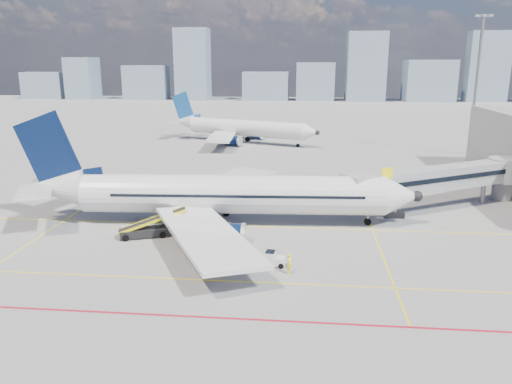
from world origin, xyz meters
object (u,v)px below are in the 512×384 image
baggage_tug (273,259)px  belt_loader (145,230)px  cargo_dolly (225,254)px  second_aircraft (240,128)px  main_aircraft (216,195)px  ramp_worker (289,264)px

baggage_tug → belt_loader: bearing=162.6°
cargo_dolly → second_aircraft: bearing=75.1°
main_aircraft → ramp_worker: 15.55m
main_aircraft → ramp_worker: size_ratio=24.45×
main_aircraft → belt_loader: bearing=-144.3°
main_aircraft → belt_loader: 8.54m
main_aircraft → baggage_tug: bearing=-61.3°
main_aircraft → second_aircraft: bearing=91.5°
second_aircraft → baggage_tug: size_ratio=17.15×
second_aircraft → baggage_tug: 68.64m
second_aircraft → belt_loader: 61.52m
second_aircraft → cargo_dolly: (7.55, -67.89, -2.18)m
baggage_tug → ramp_worker: size_ratio=1.13×
baggage_tug → ramp_worker: bearing=-39.4°
ramp_worker → baggage_tug: bearing=46.9°
second_aircraft → ramp_worker: size_ratio=19.39×
belt_loader → ramp_worker: size_ratio=3.82×
second_aircraft → belt_loader: size_ratio=5.07×
baggage_tug → cargo_dolly: 4.18m
second_aircraft → cargo_dolly: bearing=-62.0°
main_aircraft → baggage_tug: size_ratio=21.62×
baggage_tug → cargo_dolly: (-4.14, -0.31, 0.41)m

